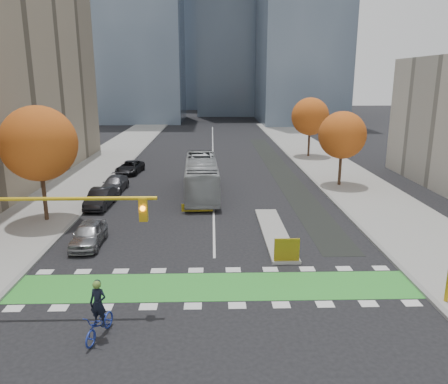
{
  "coord_description": "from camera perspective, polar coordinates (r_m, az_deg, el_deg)",
  "views": [
    {
      "loc": [
        -0.08,
        -18.17,
        9.94
      ],
      "look_at": [
        0.65,
        8.5,
        3.0
      ],
      "focal_mm": 35.0,
      "sensor_mm": 36.0,
      "label": 1
    }
  ],
  "objects": [
    {
      "name": "bike_crossing",
      "position": [
        22.03,
        -1.22,
        -12.22
      ],
      "size": [
        20.0,
        3.0,
        0.01
      ],
      "primitive_type": "cube",
      "color": "green",
      "rests_on": "ground"
    },
    {
      "name": "curb_west",
      "position": [
        40.65,
        -15.63,
        -0.01
      ],
      "size": [
        0.3,
        120.0,
        0.16
      ],
      "primitive_type": "cube",
      "color": "gray",
      "rests_on": "ground"
    },
    {
      "name": "tree_east_far",
      "position": [
        57.75,
        11.19,
        9.64
      ],
      "size": [
        4.8,
        4.8,
        7.65
      ],
      "color": "#332114",
      "rests_on": "ground"
    },
    {
      "name": "parked_car_d",
      "position": [
        48.27,
        -12.19,
        3.17
      ],
      "size": [
        2.76,
        4.99,
        1.32
      ],
      "primitive_type": "imported",
      "rotation": [
        0.0,
        0.0,
        -0.12
      ],
      "color": "black",
      "rests_on": "ground"
    },
    {
      "name": "cyclist",
      "position": [
        18.48,
        -15.97,
        -15.64
      ],
      "size": [
        1.24,
        2.23,
        2.44
      ],
      "rotation": [
        0.0,
        0.0,
        -0.26
      ],
      "color": "#21349A",
      "rests_on": "ground"
    },
    {
      "name": "traffic_signal_west",
      "position": [
        20.21,
        -24.4,
        -3.76
      ],
      "size": [
        8.53,
        0.56,
        5.2
      ],
      "color": "#BF9914",
      "rests_on": "ground"
    },
    {
      "name": "ground",
      "position": [
        20.71,
        -1.19,
        -14.11
      ],
      "size": [
        300.0,
        300.0,
        0.0
      ],
      "primitive_type": "plane",
      "color": "black",
      "rests_on": "ground"
    },
    {
      "name": "tree_east_near",
      "position": [
        42.25,
        15.19,
        7.18
      ],
      "size": [
        4.4,
        4.4,
        7.08
      ],
      "color": "#332114",
      "rests_on": "ground"
    },
    {
      "name": "parked_car_a",
      "position": [
        28.07,
        -17.28,
        -5.28
      ],
      "size": [
        1.78,
        4.27,
        1.44
      ],
      "primitive_type": "imported",
      "rotation": [
        0.0,
        0.0,
        0.02
      ],
      "color": "gray",
      "rests_on": "ground"
    },
    {
      "name": "sidewalk_west",
      "position": [
        41.64,
        -20.31,
        -0.05
      ],
      "size": [
        7.0,
        120.0,
        0.15
      ],
      "primitive_type": "cube",
      "color": "gray",
      "rests_on": "ground"
    },
    {
      "name": "hazard_board",
      "position": [
        24.5,
        8.21,
        -7.48
      ],
      "size": [
        1.4,
        0.12,
        1.3
      ],
      "primitive_type": "cube",
      "color": "yellow",
      "rests_on": "median_island"
    },
    {
      "name": "tree_west",
      "position": [
        32.73,
        -23.03,
        5.83
      ],
      "size": [
        5.2,
        5.2,
        8.22
      ],
      "color": "#332114",
      "rests_on": "ground"
    },
    {
      "name": "curb_east",
      "position": [
        40.69,
        12.83,
        0.18
      ],
      "size": [
        0.3,
        120.0,
        0.16
      ],
      "primitive_type": "cube",
      "color": "gray",
      "rests_on": "ground"
    },
    {
      "name": "median_island",
      "position": [
        29.19,
        6.6,
        -5.26
      ],
      "size": [
        1.6,
        10.0,
        0.16
      ],
      "primitive_type": "cube",
      "color": "gray",
      "rests_on": "ground"
    },
    {
      "name": "parked_car_c",
      "position": [
        40.91,
        -14.11,
        1.04
      ],
      "size": [
        2.14,
        4.71,
        1.34
      ],
      "primitive_type": "imported",
      "rotation": [
        0.0,
        0.0,
        -0.06
      ],
      "color": "#48484C",
      "rests_on": "ground"
    },
    {
      "name": "bus",
      "position": [
        38.33,
        -2.97,
        2.03
      ],
      "size": [
        3.14,
        11.73,
        3.24
      ],
      "primitive_type": "imported",
      "rotation": [
        0.0,
        0.0,
        0.04
      ],
      "color": "#A0A4A7",
      "rests_on": "ground"
    },
    {
      "name": "parked_car_b",
      "position": [
        36.03,
        -15.84,
        -0.77
      ],
      "size": [
        1.75,
        4.57,
        1.49
      ],
      "primitive_type": "imported",
      "rotation": [
        0.0,
        0.0,
        -0.04
      ],
      "color": "black",
      "rests_on": "ground"
    },
    {
      "name": "bike_lane_paint",
      "position": [
        49.76,
        7.25,
        2.95
      ],
      "size": [
        2.5,
        50.0,
        0.01
      ],
      "primitive_type": "cube",
      "color": "black",
      "rests_on": "ground"
    },
    {
      "name": "centre_line",
      "position": [
        59.01,
        -1.46,
        4.89
      ],
      "size": [
        0.15,
        70.0,
        0.01
      ],
      "primitive_type": "cube",
      "color": "silver",
      "rests_on": "ground"
    },
    {
      "name": "sidewalk_east",
      "position": [
        41.69,
        17.5,
        0.21
      ],
      "size": [
        7.0,
        120.0,
        0.15
      ],
      "primitive_type": "cube",
      "color": "gray",
      "rests_on": "ground"
    }
  ]
}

